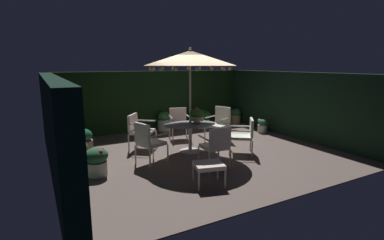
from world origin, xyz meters
name	(u,v)px	position (x,y,z in m)	size (l,w,h in m)	color
ground_plane	(199,151)	(0.00, 0.00, -0.01)	(7.19, 6.42, 0.02)	brown
hedge_backdrop_rear	(156,100)	(0.00, 3.06, 1.02)	(7.19, 0.30, 2.04)	black
hedge_backdrop_left	(55,126)	(-3.44, 0.00, 1.02)	(0.30, 6.42, 2.04)	black
hedge_backdrop_right	(293,104)	(3.44, 0.00, 1.02)	(0.30, 6.42, 2.04)	black
patio_dining_table	(190,130)	(-0.25, 0.04, 0.59)	(1.43, 1.03, 0.75)	silver
patio_umbrella	(190,58)	(-0.25, 0.04, 2.42)	(2.31, 2.31, 2.69)	beige
centerpiece_planter	(197,115)	(-0.10, -0.05, 0.99)	(0.38, 0.38, 0.43)	tan
patio_chair_north	(216,144)	(-0.35, -1.36, 0.56)	(0.60, 0.60, 0.94)	silver
patio_chair_northeast	(245,133)	(0.89, -0.79, 0.54)	(0.82, 0.82, 0.92)	silver
patio_chair_east	(220,122)	(1.06, 0.60, 0.59)	(0.77, 0.75, 1.01)	silver
patio_chair_southeast	(179,121)	(0.09, 1.41, 0.56)	(0.71, 0.72, 0.94)	silver
patio_chair_south	(139,128)	(-1.35, 0.92, 0.57)	(0.86, 0.87, 0.95)	silver
patio_chair_southwest	(148,140)	(-1.58, -0.42, 0.59)	(0.71, 0.70, 0.99)	beige
ottoman_footrest	(209,166)	(-0.96, -2.03, 0.38)	(0.64, 0.60, 0.43)	silver
potted_plant_left_near	(262,126)	(2.91, 0.78, 0.23)	(0.32, 0.32, 0.46)	beige
potted_plant_back_center	(236,115)	(3.05, 2.43, 0.32)	(0.40, 0.40, 0.59)	tan
potted_plant_left_far	(96,161)	(-2.75, -0.53, 0.32)	(0.48, 0.48, 0.60)	beige
potted_plant_right_near	(77,152)	(-3.01, 0.36, 0.29)	(0.49, 0.49, 0.57)	beige
potted_plant_front_corner	(68,134)	(-3.02, 2.31, 0.30)	(0.40, 0.40, 0.61)	tan
potted_plant_right_far	(83,141)	(-2.76, 1.29, 0.31)	(0.51, 0.51, 0.63)	#7D614B
potted_plant_back_left	(203,118)	(1.54, 2.41, 0.34)	(0.58, 0.58, 0.66)	beige
potted_plant_back_right	(164,121)	(0.15, 2.72, 0.33)	(0.46, 0.46, 0.65)	beige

